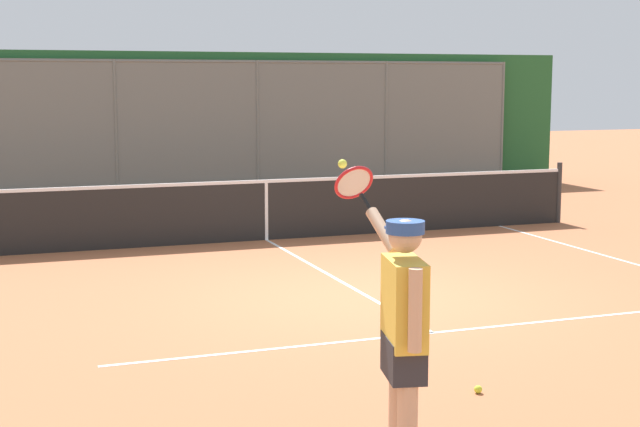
% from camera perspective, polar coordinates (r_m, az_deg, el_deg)
% --- Properties ---
extents(ground_plane, '(60.00, 60.00, 0.00)m').
position_cam_1_polar(ground_plane, '(10.94, 3.00, -5.13)').
color(ground_plane, '#A8603D').
extents(court_line_markings, '(8.48, 10.66, 0.01)m').
position_cam_1_polar(court_line_markings, '(9.25, 7.68, -7.66)').
color(court_line_markings, white).
rests_on(court_line_markings, ground).
extents(fence_backdrop, '(18.36, 1.37, 3.12)m').
position_cam_1_polar(fence_backdrop, '(20.89, -8.38, 5.42)').
color(fence_backdrop, slate).
rests_on(fence_backdrop, ground).
extents(tennis_net, '(10.90, 0.09, 1.07)m').
position_cam_1_polar(tennis_net, '(14.75, -3.31, 0.27)').
color(tennis_net, '#2D2D2D').
rests_on(tennis_net, ground).
extents(tennis_player, '(0.31, 1.41, 1.95)m').
position_cam_1_polar(tennis_player, '(5.96, 5.06, -6.89)').
color(tennis_player, navy).
rests_on(tennis_player, ground).
extents(tennis_ball_mid_court, '(0.07, 0.07, 0.07)m').
position_cam_1_polar(tennis_ball_mid_court, '(7.78, 9.62, -10.53)').
color(tennis_ball_mid_court, '#CCDB33').
rests_on(tennis_ball_mid_court, ground).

